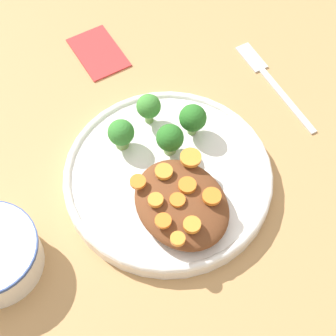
# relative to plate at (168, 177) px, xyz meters

# --- Properties ---
(ground_plane) EXTENTS (4.00, 4.00, 0.00)m
(ground_plane) POSITION_rel_plate_xyz_m (0.00, 0.00, -0.01)
(ground_plane) COLOR tan
(plate) EXTENTS (0.28, 0.28, 0.03)m
(plate) POSITION_rel_plate_xyz_m (0.00, 0.00, 0.00)
(plate) COLOR white
(plate) RESTS_ON ground_plane
(stew_mound) EXTENTS (0.14, 0.11, 0.03)m
(stew_mound) POSITION_rel_plate_xyz_m (0.06, -0.01, 0.02)
(stew_mound) COLOR brown
(stew_mound) RESTS_ON plate
(broccoli_floret_0) EXTENTS (0.04, 0.04, 0.05)m
(broccoli_floret_0) POSITION_rel_plate_xyz_m (-0.07, -0.03, 0.03)
(broccoli_floret_0) COLOR #759E51
(broccoli_floret_0) RESTS_ON plate
(broccoli_floret_1) EXTENTS (0.04, 0.04, 0.05)m
(broccoli_floret_1) POSITION_rel_plate_xyz_m (-0.03, 0.02, 0.04)
(broccoli_floret_1) COLOR #7FA85B
(broccoli_floret_1) RESTS_ON plate
(broccoli_floret_2) EXTENTS (0.03, 0.03, 0.05)m
(broccoli_floret_2) POSITION_rel_plate_xyz_m (-0.09, 0.02, 0.04)
(broccoli_floret_2) COLOR #759E51
(broccoli_floret_2) RESTS_ON plate
(broccoli_floret_3) EXTENTS (0.04, 0.04, 0.05)m
(broccoli_floret_3) POSITION_rel_plate_xyz_m (-0.04, 0.07, 0.04)
(broccoli_floret_3) COLOR #759E51
(broccoli_floret_3) RESTS_ON plate
(carrot_slice_0) EXTENTS (0.02, 0.02, 0.01)m
(carrot_slice_0) POSITION_rel_plate_xyz_m (0.08, 0.02, 0.04)
(carrot_slice_0) COLOR orange
(carrot_slice_0) RESTS_ON stew_mound
(carrot_slice_1) EXTENTS (0.02, 0.02, 0.00)m
(carrot_slice_1) POSITION_rel_plate_xyz_m (0.06, -0.02, 0.04)
(carrot_slice_1) COLOR orange
(carrot_slice_1) RESTS_ON stew_mound
(carrot_slice_2) EXTENTS (0.02, 0.02, 0.01)m
(carrot_slice_2) POSITION_rel_plate_xyz_m (0.09, -0.03, 0.04)
(carrot_slice_2) COLOR orange
(carrot_slice_2) RESTS_ON stew_mound
(carrot_slice_3) EXTENTS (0.02, 0.02, 0.01)m
(carrot_slice_3) POSITION_rel_plate_xyz_m (0.04, -0.04, 0.04)
(carrot_slice_3) COLOR orange
(carrot_slice_3) RESTS_ON stew_mound
(carrot_slice_4) EXTENTS (0.02, 0.02, 0.00)m
(carrot_slice_4) POSITION_rel_plate_xyz_m (0.07, -0.05, 0.04)
(carrot_slice_4) COLOR orange
(carrot_slice_4) RESTS_ON stew_mound
(carrot_slice_5) EXTENTS (0.02, 0.02, 0.01)m
(carrot_slice_5) POSITION_rel_plate_xyz_m (0.01, -0.01, 0.04)
(carrot_slice_5) COLOR orange
(carrot_slice_5) RESTS_ON stew_mound
(carrot_slice_6) EXTENTS (0.03, 0.03, 0.01)m
(carrot_slice_6) POSITION_rel_plate_xyz_m (0.01, 0.03, 0.04)
(carrot_slice_6) COLOR orange
(carrot_slice_6) RESTS_ON stew_mound
(carrot_slice_7) EXTENTS (0.02, 0.02, 0.01)m
(carrot_slice_7) POSITION_rel_plate_xyz_m (0.10, -0.05, 0.04)
(carrot_slice_7) COLOR orange
(carrot_slice_7) RESTS_ON stew_mound
(carrot_slice_8) EXTENTS (0.02, 0.02, 0.01)m
(carrot_slice_8) POSITION_rel_plate_xyz_m (0.05, 0.00, 0.04)
(carrot_slice_8) COLOR orange
(carrot_slice_8) RESTS_ON stew_mound
(carrot_slice_9) EXTENTS (0.02, 0.02, 0.01)m
(carrot_slice_9) POSITION_rel_plate_xyz_m (0.01, -0.05, 0.04)
(carrot_slice_9) COLOR orange
(carrot_slice_9) RESTS_ON stew_mound
(fork) EXTENTS (0.20, 0.03, 0.01)m
(fork) POSITION_rel_plate_xyz_m (-0.07, 0.23, -0.01)
(fork) COLOR beige
(fork) RESTS_ON ground_plane
(napkin) EXTENTS (0.10, 0.07, 0.01)m
(napkin) POSITION_rel_plate_xyz_m (-0.26, 0.03, -0.01)
(napkin) COLOR #B73333
(napkin) RESTS_ON ground_plane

